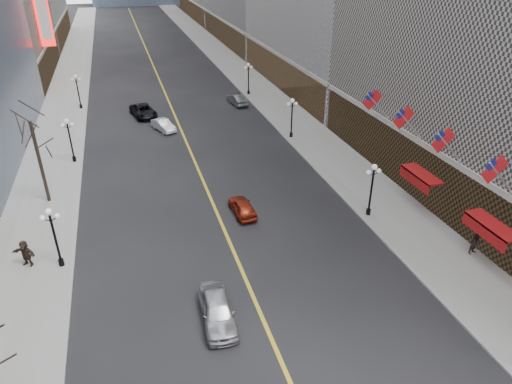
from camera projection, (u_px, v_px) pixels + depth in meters
sidewalk_east at (255, 86)px, 71.68m from camera, size 6.00×230.00×0.15m
sidewalk_west at (66, 102)px, 64.63m from camera, size 6.00×230.00×0.15m
lane_line at (158, 78)px, 76.61m from camera, size 0.25×200.00×0.02m
streetlamp_east_1 at (372, 185)px, 36.09m from camera, size 1.26×0.44×4.52m
streetlamp_east_2 at (292, 114)px, 51.25m from camera, size 1.26×0.44×4.52m
streetlamp_east_3 at (248, 75)px, 66.41m from camera, size 1.26×0.44×4.52m
streetlamp_west_1 at (54, 232)px, 30.15m from camera, size 1.26×0.44×4.52m
streetlamp_west_2 at (70, 136)px, 45.31m from camera, size 1.26×0.44×4.52m
streetlamp_west_3 at (77, 88)px, 60.47m from camera, size 1.26×0.44×4.52m
flag_2 at (496, 171)px, 28.15m from camera, size 2.87×0.12×2.87m
flag_3 at (445, 142)px, 32.36m from camera, size 2.87×0.12×2.87m
flag_4 at (405, 119)px, 36.57m from camera, size 2.87×0.12×2.87m
flag_5 at (374, 101)px, 40.78m from camera, size 2.87×0.12×2.87m
awning_b at (490, 227)px, 30.35m from camera, size 1.40×4.00×0.93m
awning_c at (420, 176)px, 37.09m from camera, size 1.40×4.00×0.93m
theatre_marquee at (41, 4)px, 66.90m from camera, size 2.00×0.55×12.00m
tree_west_far at (33, 134)px, 36.55m from camera, size 3.60×3.60×7.92m
car_nb_near at (218, 310)px, 26.63m from camera, size 2.17×4.85×1.62m
car_nb_mid at (163, 125)px, 54.46m from camera, size 2.78×4.24×1.32m
car_nb_far at (143, 111)px, 58.85m from camera, size 3.60×5.84×1.51m
car_sb_mid at (242, 207)px, 37.46m from camera, size 1.77×4.00×1.34m
car_sb_far at (237, 100)px, 63.30m from camera, size 2.14×4.54×1.44m
ped_east_walk at (476, 243)px, 32.29m from camera, size 0.89×0.59×1.68m
ped_west_far at (25, 253)px, 31.04m from camera, size 1.80×1.43×1.96m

